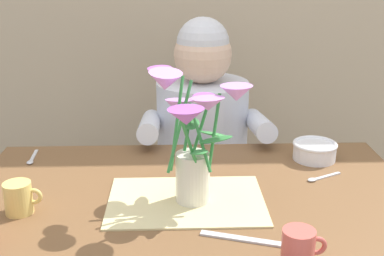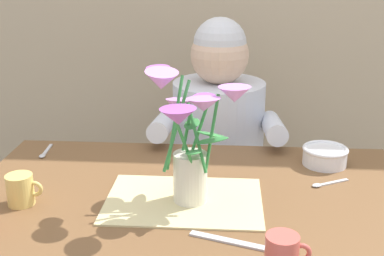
{
  "view_description": "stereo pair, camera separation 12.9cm",
  "coord_description": "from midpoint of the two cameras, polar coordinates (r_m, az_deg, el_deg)",
  "views": [
    {
      "loc": [
        -0.04,
        -1.17,
        1.34
      ],
      "look_at": [
        0.0,
        0.05,
        0.92
      ],
      "focal_mm": 47.11,
      "sensor_mm": 36.0,
      "label": 1
    },
    {
      "loc": [
        0.09,
        -1.17,
        1.34
      ],
      "look_at": [
        0.0,
        0.05,
        0.92
      ],
      "focal_mm": 47.11,
      "sensor_mm": 36.0,
      "label": 2
    }
  ],
  "objects": [
    {
      "name": "coffee_cup",
      "position": [
        1.06,
        8.53,
        -13.36
      ],
      "size": [
        0.09,
        0.07,
        0.08
      ],
      "color": "#CC564C",
      "rests_on": "dining_table"
    },
    {
      "name": "ceramic_bowl",
      "position": [
        1.58,
        11.47,
        -2.52
      ],
      "size": [
        0.14,
        0.14,
        0.06
      ],
      "color": "white",
      "rests_on": "dining_table"
    },
    {
      "name": "dining_table",
      "position": [
        1.36,
        -2.7,
        -11.83
      ],
      "size": [
        1.2,
        0.8,
        0.74
      ],
      "color": "brown",
      "rests_on": "ground_plane"
    },
    {
      "name": "spoon_1",
      "position": [
        1.65,
        -19.85,
        -3.39
      ],
      "size": [
        0.02,
        0.12,
        0.01
      ],
      "color": "silver",
      "rests_on": "dining_table"
    },
    {
      "name": "tea_cup",
      "position": [
        1.33,
        -21.69,
        -7.43
      ],
      "size": [
        0.09,
        0.07,
        0.08
      ],
      "color": "#E5C666",
      "rests_on": "dining_table"
    },
    {
      "name": "spoon_0",
      "position": [
        1.46,
        11.74,
        -5.63
      ],
      "size": [
        0.11,
        0.07,
        0.01
      ],
      "color": "silver",
      "rests_on": "dining_table"
    },
    {
      "name": "dinner_knife",
      "position": [
        1.15,
        2.4,
        -12.51
      ],
      "size": [
        0.19,
        0.08,
        0.0
      ],
      "primitive_type": "cube",
      "rotation": [
        0.0,
        0.0,
        -0.32
      ],
      "color": "silver",
      "rests_on": "dining_table"
    },
    {
      "name": "striped_placemat",
      "position": [
        1.31,
        -3.52,
        -8.3
      ],
      "size": [
        0.4,
        0.28,
        0.0
      ],
      "primitive_type": "cube",
      "color": "beige",
      "rests_on": "dining_table"
    },
    {
      "name": "flower_vase",
      "position": [
        1.22,
        -2.91,
        -0.45
      ],
      "size": [
        0.28,
        0.27,
        0.35
      ],
      "color": "silver",
      "rests_on": "dining_table"
    },
    {
      "name": "seated_person",
      "position": [
        1.95,
        -0.75,
        -4.49
      ],
      "size": [
        0.45,
        0.47,
        1.14
      ],
      "rotation": [
        0.0,
        0.0,
        0.03
      ],
      "color": "#4C4C56",
      "rests_on": "ground_plane"
    }
  ]
}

